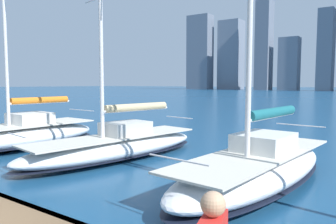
% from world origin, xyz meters
% --- Properties ---
extents(sailboat_teal, '(3.41, 8.72, 11.37)m').
position_xyz_m(sailboat_teal, '(-2.90, -7.18, 0.64)').
color(sailboat_teal, white).
rests_on(sailboat_teal, ground).
extents(sailboat_tan, '(3.78, 9.19, 10.27)m').
position_xyz_m(sailboat_tan, '(3.33, -7.50, 0.59)').
color(sailboat_tan, silver).
rests_on(sailboat_tan, ground).
extents(sailboat_orange, '(3.52, 8.25, 11.42)m').
position_xyz_m(sailboat_orange, '(8.85, -6.55, 0.67)').
color(sailboat_orange, silver).
rests_on(sailboat_orange, ground).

